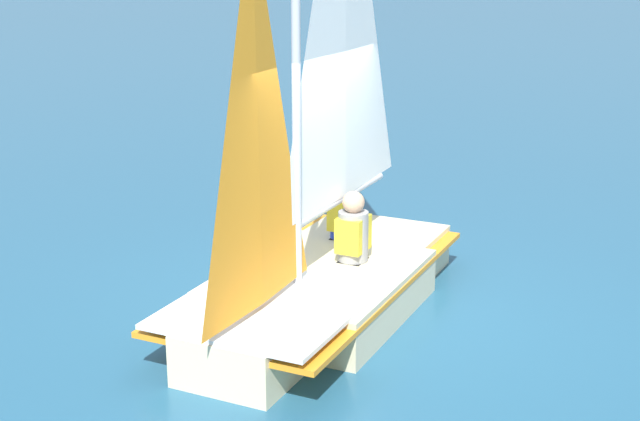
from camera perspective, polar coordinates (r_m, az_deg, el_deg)
The scene contains 4 objects.
ground_plane at distance 8.81m, azimuth -0.00°, elevation -6.56°, with size 260.00×260.00×0.00m, color #235675.
sailboat_main at distance 8.60m, azimuth 0.10°, elevation -2.32°, with size 4.05×2.34×5.07m.
sailor_helm at distance 8.85m, azimuth 2.13°, elevation -2.16°, with size 0.38×0.35×1.16m.
sailor_crew at distance 9.54m, azimuth 1.56°, elevation -0.70°, with size 0.38×0.35×1.16m.
Camera 1 is at (-7.84, -2.08, 3.45)m, focal length 50.00 mm.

